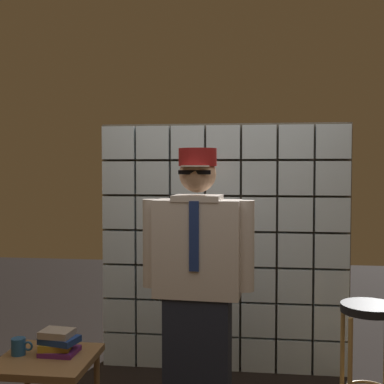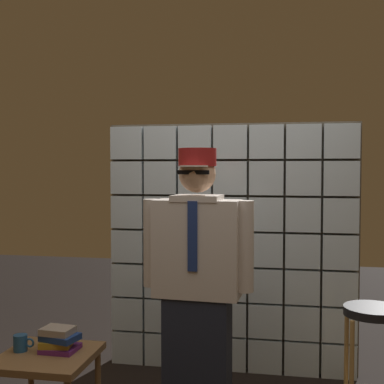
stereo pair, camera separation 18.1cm
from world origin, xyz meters
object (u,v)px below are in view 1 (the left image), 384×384
Objects in this scene: bar_stool at (369,336)px; side_table at (47,369)px; standing_person at (198,285)px; book_stack at (58,342)px; coffee_mug at (19,346)px.

bar_stool reaches higher than side_table.
standing_person is 1.09m from bar_stool.
book_stack is 0.22m from coffee_mug.
bar_stool reaches higher than coffee_mug.
bar_stool is 3.18× the size of book_stack.
bar_stool is at bearing 13.03° from standing_person.
coffee_mug is at bearing -160.92° from standing_person.
coffee_mug is (-2.02, -0.43, -0.00)m from bar_stool.
bar_stool is 1.45× the size of side_table.
standing_person reaches higher than side_table.
book_stack is at bearing 11.29° from coffee_mug.
standing_person is 1.08m from coffee_mug.
side_table is 0.15m from book_stack.
side_table is (-1.85, -0.44, -0.12)m from bar_stool.
standing_person reaches higher than coffee_mug.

